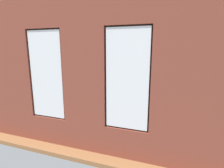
{
  "coord_description": "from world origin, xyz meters",
  "views": [
    {
      "loc": [
        -1.69,
        5.5,
        2.19
      ],
      "look_at": [
        0.09,
        0.4,
        1.07
      ],
      "focal_mm": 28.0,
      "sensor_mm": 36.0,
      "label": 1
    }
  ],
  "objects": [
    {
      "name": "potted_plant_near_tv",
      "position": [
        2.17,
        0.49,
        0.66
      ],
      "size": [
        0.67,
        0.67,
        1.05
      ],
      "color": "beige",
      "rests_on": "ground_plane"
    },
    {
      "name": "potted_plant_corner_near_left",
      "position": [
        -2.51,
        -1.76,
        0.67
      ],
      "size": [
        1.02,
        0.93,
        1.09
      ],
      "color": "#47423D",
      "rests_on": "ground_plane"
    },
    {
      "name": "coffee_table",
      "position": [
        0.31,
        0.18,
        0.39
      ],
      "size": [
        1.34,
        0.77,
        0.45
      ],
      "color": "#A87547",
      "rests_on": "ground_plane"
    },
    {
      "name": "papasan_chair",
      "position": [
        0.02,
        -1.7,
        0.43
      ],
      "size": [
        1.0,
        1.0,
        0.66
      ],
      "color": "olive",
      "rests_on": "ground_plane"
    },
    {
      "name": "potted_plant_corner_far_left",
      "position": [
        -2.52,
        1.83,
        0.72
      ],
      "size": [
        0.75,
        0.75,
        1.13
      ],
      "color": "#47423D",
      "rests_on": "ground_plane"
    },
    {
      "name": "potted_plant_by_left_couch",
      "position": [
        -1.97,
        -1.09,
        0.36
      ],
      "size": [
        0.4,
        0.4,
        0.52
      ],
      "color": "gray",
      "rests_on": "ground_plane"
    },
    {
      "name": "couch_by_window",
      "position": [
        0.17,
        1.73,
        0.33
      ],
      "size": [
        1.74,
        0.87,
        0.8
      ],
      "color": "black",
      "rests_on": "ground_plane"
    },
    {
      "name": "ground_plane",
      "position": [
        0.0,
        0.0,
        -0.05
      ],
      "size": [
        6.74,
        5.52,
        0.1
      ],
      "primitive_type": "cube",
      "color": "#99663D"
    },
    {
      "name": "brick_wall_with_windows",
      "position": [
        -0.0,
        2.38,
        1.59
      ],
      "size": [
        6.14,
        0.3,
        3.2
      ],
      "color": "brown",
      "rests_on": "ground_plane"
    },
    {
      "name": "white_wall_right",
      "position": [
        3.02,
        0.2,
        1.6
      ],
      "size": [
        0.1,
        4.52,
        3.2
      ],
      "primitive_type": "cube",
      "color": "silver",
      "rests_on": "ground_plane"
    },
    {
      "name": "couch_left",
      "position": [
        -2.37,
        0.28,
        0.33
      ],
      "size": [
        0.9,
        1.84,
        0.8
      ],
      "rotation": [
        0.0,
        0.0,
        1.56
      ],
      "color": "black",
      "rests_on": "ground_plane"
    },
    {
      "name": "cup_ceramic",
      "position": [
        0.31,
        0.18,
        0.49
      ],
      "size": [
        0.07,
        0.07,
        0.09
      ],
      "primitive_type": "cylinder",
      "color": "silver",
      "rests_on": "coffee_table"
    },
    {
      "name": "remote_gray",
      "position": [
        0.71,
        0.3,
        0.46
      ],
      "size": [
        0.13,
        0.17,
        0.02
      ],
      "primitive_type": "cube",
      "rotation": [
        0.0,
        0.0,
        2.64
      ],
      "color": "#59595B",
      "rests_on": "coffee_table"
    },
    {
      "name": "tv_flatscreen",
      "position": [
        2.72,
        -0.46,
        0.87
      ],
      "size": [
        1.02,
        0.2,
        0.71
      ],
      "color": "black",
      "rests_on": "media_console"
    },
    {
      "name": "table_plant_small",
      "position": [
        0.21,
        0.3,
        0.58
      ],
      "size": [
        0.16,
        0.16,
        0.25
      ],
      "color": "beige",
      "rests_on": "coffee_table"
    },
    {
      "name": "potted_plant_foreground_right",
      "position": [
        2.43,
        -1.71,
        0.66
      ],
      "size": [
        0.77,
        0.75,
        1.18
      ],
      "color": "#9E5638",
      "rests_on": "ground_plane"
    },
    {
      "name": "potted_plant_mid_room_small",
      "position": [
        -0.6,
        -1.09,
        0.41
      ],
      "size": [
        0.45,
        0.45,
        0.61
      ],
      "color": "gray",
      "rests_on": "ground_plane"
    },
    {
      "name": "remote_silver",
      "position": [
        -0.06,
        0.05,
        0.46
      ],
      "size": [
        0.06,
        0.17,
        0.02
      ],
      "primitive_type": "cube",
      "rotation": [
        0.0,
        0.0,
        0.07
      ],
      "color": "#B2B2B7",
      "rests_on": "coffee_table"
    },
    {
      "name": "media_console",
      "position": [
        2.72,
        -0.46,
        0.26
      ],
      "size": [
        1.0,
        0.42,
        0.51
      ],
      "primitive_type": "cube",
      "color": "black",
      "rests_on": "ground_plane"
    }
  ]
}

